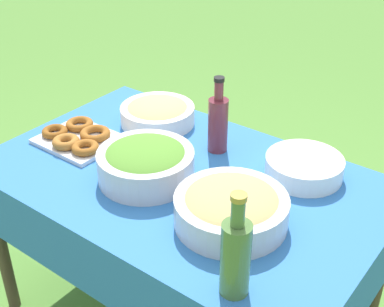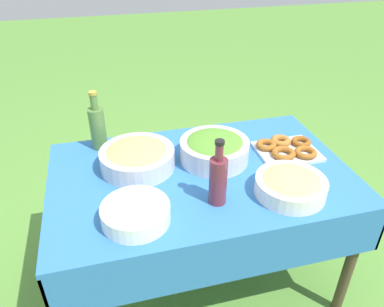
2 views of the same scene
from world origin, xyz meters
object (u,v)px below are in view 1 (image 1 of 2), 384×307
at_px(salad_bowl, 146,162).
at_px(plate_stack, 304,167).
at_px(olive_oil_bottle, 236,255).
at_px(pasta_bowl, 158,113).
at_px(wine_bottle, 218,122).
at_px(donut_platter, 78,137).
at_px(bread_bowl, 231,207).

xyz_separation_m(salad_bowl, plate_stack, (-0.42, -0.34, -0.03)).
bearing_deg(olive_oil_bottle, pasta_bowl, -37.85).
bearing_deg(salad_bowl, wine_bottle, -105.14).
relative_size(pasta_bowl, wine_bottle, 1.03).
xyz_separation_m(plate_stack, wine_bottle, (0.34, 0.03, 0.08)).
bearing_deg(plate_stack, pasta_bowl, 0.47).
bearing_deg(wine_bottle, donut_platter, 31.37).
height_order(salad_bowl, plate_stack, salad_bowl).
height_order(salad_bowl, bread_bowl, salad_bowl).
xyz_separation_m(salad_bowl, pasta_bowl, (0.23, -0.33, -0.02)).
distance_m(pasta_bowl, plate_stack, 0.66).
xyz_separation_m(donut_platter, plate_stack, (-0.80, -0.31, 0.01)).
bearing_deg(bread_bowl, plate_stack, -98.71).
xyz_separation_m(salad_bowl, bread_bowl, (-0.37, 0.03, -0.01)).
bearing_deg(plate_stack, olive_oil_bottle, 100.10).
xyz_separation_m(salad_bowl, olive_oil_bottle, (-0.53, 0.26, 0.06)).
relative_size(donut_platter, plate_stack, 1.17).
bearing_deg(bread_bowl, pasta_bowl, -31.20).
distance_m(donut_platter, plate_stack, 0.85).
height_order(olive_oil_bottle, wine_bottle, olive_oil_bottle).
bearing_deg(donut_platter, bread_bowl, 175.48).
relative_size(salad_bowl, plate_stack, 1.24).
relative_size(donut_platter, olive_oil_bottle, 1.02).
height_order(donut_platter, wine_bottle, wine_bottle).
relative_size(salad_bowl, bread_bowl, 0.95).
xyz_separation_m(plate_stack, bread_bowl, (0.06, 0.37, 0.02)).
distance_m(salad_bowl, donut_platter, 0.38).
distance_m(salad_bowl, bread_bowl, 0.37).
distance_m(plate_stack, wine_bottle, 0.35).
bearing_deg(salad_bowl, olive_oil_bottle, 153.98).
xyz_separation_m(wine_bottle, bread_bowl, (-0.28, 0.34, -0.06)).
xyz_separation_m(salad_bowl, donut_platter, (0.37, -0.03, -0.04)).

